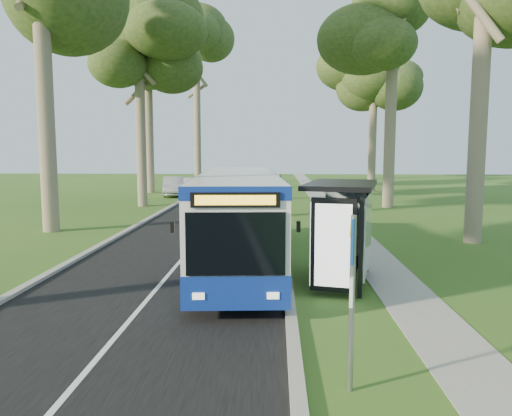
% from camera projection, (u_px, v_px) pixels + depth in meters
% --- Properties ---
extents(ground, '(120.00, 120.00, 0.00)m').
position_uv_depth(ground, '(287.00, 280.00, 14.23)').
color(ground, '#32571B').
rests_on(ground, ground).
extents(road, '(7.00, 100.00, 0.02)m').
position_uv_depth(road, '(211.00, 225.00, 24.29)').
color(road, black).
rests_on(road, ground).
extents(kerb_east, '(0.25, 100.00, 0.12)m').
position_uv_depth(kerb_east, '(283.00, 225.00, 24.15)').
color(kerb_east, '#9E9B93').
rests_on(kerb_east, ground).
extents(kerb_west, '(0.25, 100.00, 0.12)m').
position_uv_depth(kerb_west, '(140.00, 224.00, 24.43)').
color(kerb_west, '#9E9B93').
rests_on(kerb_west, ground).
extents(centre_line, '(0.12, 100.00, 0.00)m').
position_uv_depth(centre_line, '(211.00, 225.00, 24.29)').
color(centre_line, white).
rests_on(centre_line, road).
extents(footpath, '(1.50, 100.00, 0.02)m').
position_uv_depth(footpath, '(345.00, 226.00, 24.04)').
color(footpath, gray).
rests_on(footpath, ground).
extents(bus, '(3.04, 11.26, 2.95)m').
position_uv_depth(bus, '(238.00, 218.00, 15.85)').
color(bus, silver).
rests_on(bus, ground).
extents(bus_stop_sign, '(0.14, 0.38, 2.74)m').
position_uv_depth(bus_stop_sign, '(352.00, 284.00, 7.50)').
color(bus_stop_sign, gray).
rests_on(bus_stop_sign, ground).
extents(bus_shelter, '(2.48, 3.58, 2.80)m').
position_uv_depth(bus_shelter, '(348.00, 214.00, 13.28)').
color(bus_shelter, black).
rests_on(bus_shelter, ground).
extents(litter_bin, '(0.61, 0.61, 1.08)m').
position_uv_depth(litter_bin, '(329.00, 227.00, 20.28)').
color(litter_bin, black).
rests_on(litter_bin, ground).
extents(car_white, '(3.11, 4.37, 1.38)m').
position_uv_depth(car_white, '(190.00, 184.00, 43.18)').
color(car_white, silver).
rests_on(car_white, ground).
extents(car_silver, '(2.45, 4.76, 1.50)m').
position_uv_depth(car_silver, '(173.00, 186.00, 39.57)').
color(car_silver, '#A2A4A9').
rests_on(car_silver, ground).
extents(tree_west_c, '(5.20, 5.20, 12.78)m').
position_uv_depth(tree_west_c, '(139.00, 56.00, 31.33)').
color(tree_west_c, '#7A6B56').
rests_on(tree_west_c, ground).
extents(tree_west_d, '(5.20, 5.20, 16.15)m').
position_uv_depth(tree_west_d, '(147.00, 48.00, 41.04)').
color(tree_west_d, '#7A6B56').
rests_on(tree_west_d, ground).
extents(tree_west_e, '(5.20, 5.20, 16.84)m').
position_uv_depth(tree_west_e, '(196.00, 62.00, 50.80)').
color(tree_west_e, '#7A6B56').
rests_on(tree_west_e, ground).
extents(tree_east_c, '(5.20, 5.20, 16.44)m').
position_uv_depth(tree_east_c, '(394.00, 9.00, 30.39)').
color(tree_east_c, '#7A6B56').
rests_on(tree_east_c, ground).
extents(tree_east_d, '(5.20, 5.20, 14.87)m').
position_uv_depth(tree_east_d, '(375.00, 62.00, 42.38)').
color(tree_east_d, '#7A6B56').
rests_on(tree_east_d, ground).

